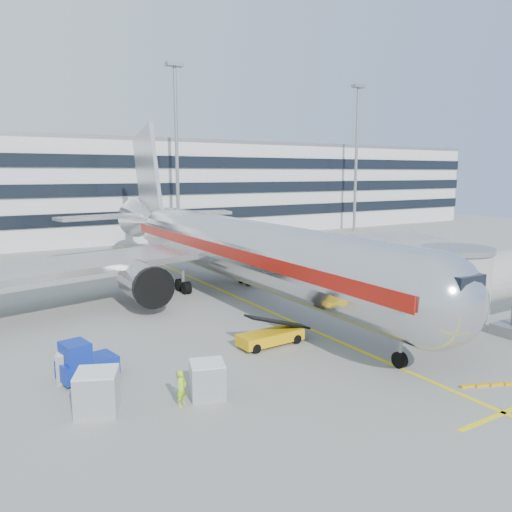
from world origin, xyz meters
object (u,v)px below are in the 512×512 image
main_jet (227,245)px  cargo_container_front (207,379)px  baggage_tug (84,363)px  cargo_container_left (97,392)px  cargo_container_right (74,364)px  ramp_worker (181,388)px  belt_loader (270,336)px

main_jet → cargo_container_front: main_jet is taller
baggage_tug → cargo_container_front: bearing=-47.3°
cargo_container_left → cargo_container_front: 4.93m
cargo_container_right → cargo_container_left: bearing=-87.9°
main_jet → ramp_worker: bearing=-123.6°
belt_loader → cargo_container_left: 11.65m
main_jet → baggage_tug: bearing=-139.8°
belt_loader → cargo_container_left: size_ratio=1.92×
belt_loader → main_jet: bearing=73.0°
cargo_container_right → belt_loader: bearing=-4.5°
cargo_container_left → ramp_worker: 3.65m
baggage_tug → cargo_container_left: 3.82m
main_jet → ramp_worker: main_jet is taller
main_jet → cargo_container_front: size_ratio=25.94×
cargo_container_front → ramp_worker: size_ratio=1.19×
main_jet → belt_loader: size_ratio=11.55×
main_jet → baggage_tug: main_jet is taller
main_jet → cargo_container_left: 22.58m
cargo_container_front → ramp_worker: (-1.40, -0.25, -0.01)m
ramp_worker → cargo_container_front: bearing=-23.3°
main_jet → cargo_container_front: 20.61m
cargo_container_front → main_jet: bearing=59.4°
ramp_worker → baggage_tug: bearing=88.0°
main_jet → belt_loader: 14.16m
baggage_tug → cargo_container_left: size_ratio=1.32×
belt_loader → baggage_tug: size_ratio=1.46×
belt_loader → ramp_worker: size_ratio=2.67×
baggage_tug → ramp_worker: baggage_tug is taller
belt_loader → cargo_container_right: bearing=175.5°
baggage_tug → cargo_container_front: 6.67m
cargo_container_right → cargo_container_front: (4.96, -5.29, 0.05)m
cargo_container_front → ramp_worker: bearing=-170.0°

